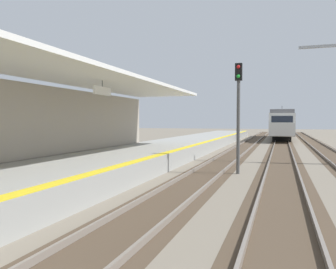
{
  "coord_description": "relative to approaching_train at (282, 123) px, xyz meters",
  "views": [
    {
      "loc": [
        5.23,
        -0.77,
        2.5
      ],
      "look_at": [
        2.04,
        8.75,
        2.1
      ],
      "focal_mm": 36.15,
      "sensor_mm": 36.0,
      "label": 1
    }
  ],
  "objects": [
    {
      "name": "station_platform",
      "position": [
        -7.8,
        -32.36,
        -1.73
      ],
      "size": [
        5.0,
        80.0,
        0.91
      ],
      "color": "#999993",
      "rests_on": "ground"
    },
    {
      "name": "track_pair_middle",
      "position": [
        -0.0,
        -28.36,
        -2.13
      ],
      "size": [
        2.34,
        120.0,
        0.16
      ],
      "color": "#4C3D2D",
      "rests_on": "ground"
    },
    {
      "name": "rail_signal_post",
      "position": [
        -2.0,
        -32.99,
        1.02
      ],
      "size": [
        0.32,
        0.34,
        5.2
      ],
      "color": "#4C4C4C",
      "rests_on": "ground"
    },
    {
      "name": "approaching_train",
      "position": [
        0.0,
        0.0,
        0.0
      ],
      "size": [
        2.93,
        19.6,
        4.76
      ],
      "color": "silver",
      "rests_on": "ground"
    },
    {
      "name": "track_pair_nearest_platform",
      "position": [
        -3.4,
        -28.36,
        -2.13
      ],
      "size": [
        2.34,
        120.0,
        0.16
      ],
      "color": "#4C3D2D",
      "rests_on": "ground"
    },
    {
      "name": "station_building_with_canopy",
      "position": [
        -9.6,
        -38.01,
        0.48
      ],
      "size": [
        4.85,
        24.0,
        4.43
      ],
      "color": "#4C4C4C",
      "rests_on": "ground"
    }
  ]
}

